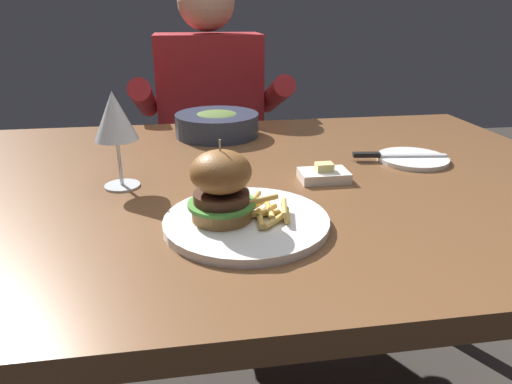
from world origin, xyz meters
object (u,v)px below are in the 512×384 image
diner_person (212,152)px  bread_plate (413,159)px  table_knife (391,155)px  soup_bowl (217,124)px  butter_dish (324,175)px  burger_sandwich (221,186)px  wine_glass (115,118)px  main_plate (246,222)px

diner_person → bread_plate: bearing=-60.2°
table_knife → soup_bowl: bearing=142.5°
butter_dish → diner_person: diner_person is taller
burger_sandwich → table_knife: (0.40, 0.27, -0.06)m
table_knife → soup_bowl: soup_bowl is taller
bread_plate → table_knife: (-0.05, 0.01, 0.01)m
table_knife → butter_dish: butter_dish is taller
soup_bowl → diner_person: (0.01, 0.43, -0.21)m
wine_glass → burger_sandwich: bearing=-49.1°
diner_person → main_plate: bearing=-90.2°
bread_plate → soup_bowl: 0.51m
bread_plate → soup_bowl: (-0.42, 0.29, 0.03)m
bread_plate → table_knife: 0.05m
burger_sandwich → soup_bowl: size_ratio=0.57×
butter_dish → diner_person: 0.85m
wine_glass → butter_dish: (0.39, -0.03, -0.12)m
main_plate → soup_bowl: size_ratio=1.18×
diner_person → butter_dish: bearing=-77.7°
soup_bowl → bread_plate: bearing=-34.7°
main_plate → diner_person: (0.00, 0.99, -0.18)m
wine_glass → diner_person: 0.87m
burger_sandwich → bread_plate: (0.45, 0.27, -0.06)m
diner_person → burger_sandwich: bearing=-92.3°
soup_bowl → burger_sandwich: bearing=-93.6°
table_knife → bread_plate: bearing=-7.7°
diner_person → soup_bowl: bearing=-90.8°
bread_plate → diner_person: size_ratio=0.13×
table_knife → diner_person: 0.82m
table_knife → soup_bowl: (-0.37, 0.28, 0.02)m
main_plate → bread_plate: 0.49m
butter_dish → bread_plate: bearing=21.1°
main_plate → table_knife: size_ratio=1.24×
main_plate → wine_glass: (-0.21, 0.21, 0.13)m
wine_glass → butter_dish: bearing=-3.9°
main_plate → burger_sandwich: burger_sandwich is taller
wine_glass → butter_dish: size_ratio=1.90×
table_knife → butter_dish: size_ratio=2.19×
wine_glass → table_knife: size_ratio=0.87×
burger_sandwich → soup_bowl: 0.56m
butter_dish → burger_sandwich: bearing=-141.0°
table_knife → burger_sandwich: bearing=-145.8°
bread_plate → butter_dish: size_ratio=1.63×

